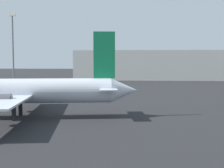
% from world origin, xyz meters
% --- Properties ---
extents(airplane_on_taxiway, '(37.14, 27.60, 12.17)m').
position_xyz_m(airplane_on_taxiway, '(-18.55, 26.86, 3.84)').
color(airplane_on_taxiway, silver).
rests_on(airplane_on_taxiway, ground_plane).
extents(light_mast_left, '(2.40, 0.50, 23.47)m').
position_xyz_m(light_mast_left, '(-40.91, 82.26, 13.04)').
color(light_mast_left, slate).
rests_on(light_mast_left, ground_plane).
extents(terminal_building, '(76.31, 25.06, 12.54)m').
position_xyz_m(terminal_building, '(11.30, 122.41, 6.27)').
color(terminal_building, '#B7B7B2').
rests_on(terminal_building, ground_plane).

